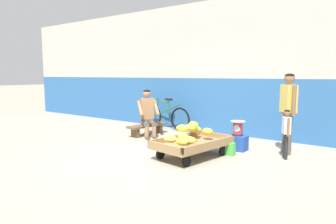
{
  "coord_description": "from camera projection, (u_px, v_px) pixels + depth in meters",
  "views": [
    {
      "loc": [
        3.48,
        -4.18,
        1.51
      ],
      "look_at": [
        -0.17,
        0.74,
        0.75
      ],
      "focal_mm": 32.38,
      "sensor_mm": 36.0,
      "label": 1
    }
  ],
  "objects": [
    {
      "name": "banana_pile",
      "position": [
        189.0,
        133.0,
        5.45
      ],
      "size": [
        0.72,
        1.32,
        0.25
      ],
      "color": "yellow",
      "rests_on": "banana_cart"
    },
    {
      "name": "ground_plane",
      "position": [
        152.0,
        157.0,
        5.57
      ],
      "size": [
        80.0,
        80.0,
        0.0
      ],
      "primitive_type": "plane",
      "color": "gray"
    },
    {
      "name": "customer_child",
      "position": [
        286.0,
        129.0,
        5.38
      ],
      "size": [
        0.19,
        0.25,
        0.89
      ],
      "color": "#232328",
      "rests_on": "ground"
    },
    {
      "name": "bicycle_near_left",
      "position": [
        166.0,
        116.0,
        8.43
      ],
      "size": [
        1.66,
        0.48,
        0.86
      ],
      "color": "black",
      "rests_on": "ground"
    },
    {
      "name": "low_bench",
      "position": [
        147.0,
        127.0,
        7.58
      ],
      "size": [
        0.44,
        1.13,
        0.27
      ],
      "color": "brown",
      "rests_on": "ground"
    },
    {
      "name": "weighing_scale",
      "position": [
        238.0,
        128.0,
        6.03
      ],
      "size": [
        0.3,
        0.3,
        0.29
      ],
      "color": "#28282D",
      "rests_on": "plastic_crate"
    },
    {
      "name": "plastic_crate",
      "position": [
        237.0,
        143.0,
        6.07
      ],
      "size": [
        0.36,
        0.28,
        0.3
      ],
      "color": "#234CA8",
      "rests_on": "ground"
    },
    {
      "name": "shopping_bag",
      "position": [
        230.0,
        149.0,
        5.69
      ],
      "size": [
        0.18,
        0.12,
        0.24
      ],
      "primitive_type": "cube",
      "color": "green",
      "rests_on": "ground"
    },
    {
      "name": "back_wall",
      "position": [
        225.0,
        68.0,
        7.71
      ],
      "size": [
        16.0,
        0.3,
        3.37
      ],
      "color": "#2D609E",
      "rests_on": "ground"
    },
    {
      "name": "banana_cart",
      "position": [
        192.0,
        144.0,
        5.54
      ],
      "size": [
        1.06,
        1.56,
        0.36
      ],
      "color": "#99754C",
      "rests_on": "ground"
    },
    {
      "name": "customer_adult",
      "position": [
        288.0,
        104.0,
        5.7
      ],
      "size": [
        0.36,
        0.39,
        1.53
      ],
      "color": "brown",
      "rests_on": "ground"
    },
    {
      "name": "vendor_seated",
      "position": [
        148.0,
        113.0,
        7.45
      ],
      "size": [
        0.74,
        0.69,
        1.14
      ],
      "color": "#9E704C",
      "rests_on": "ground"
    }
  ]
}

